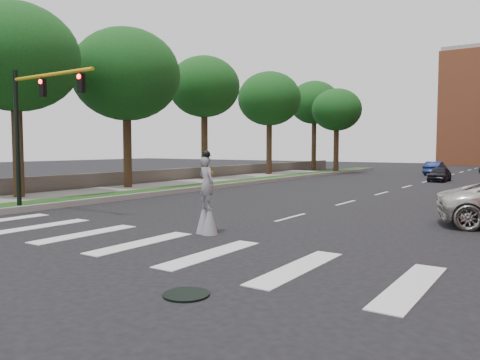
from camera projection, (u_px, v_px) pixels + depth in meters
ground_plane at (149, 255)px, 12.28m from camera, size 160.00×160.00×0.00m
grass_median at (230, 183)px, 35.23m from camera, size 2.00×60.00×0.25m
median_curb at (241, 184)px, 34.64m from camera, size 0.20×60.00×0.28m
sidewalk_left at (96, 192)px, 28.62m from camera, size 4.00×60.00×0.18m
stone_wall at (190, 174)px, 39.92m from camera, size 0.50×56.00×1.10m
manhole at (186, 294)px, 8.95m from camera, size 0.90×0.90×0.04m
traffic_signal at (33, 116)px, 19.92m from camera, size 5.30×0.23×6.20m
stilt_performer at (207, 202)px, 15.25m from camera, size 0.83×0.60×2.74m
car_near at (440, 174)px, 38.95m from camera, size 1.46×3.62×1.23m
car_mid at (435, 168)px, 47.97m from camera, size 1.53×4.24×1.39m
tree_1 at (15, 58)px, 24.67m from camera, size 6.73×6.73×10.46m
tree_2 at (126, 75)px, 30.90m from camera, size 7.14×7.14×10.68m
tree_3 at (204, 87)px, 39.20m from camera, size 6.00×6.00×10.47m
tree_4 at (269, 99)px, 46.57m from camera, size 6.30×6.30×10.36m
tree_5 at (314, 103)px, 56.12m from camera, size 6.04×6.04×10.79m
tree_6 at (337, 110)px, 49.98m from camera, size 5.31×5.31×9.12m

